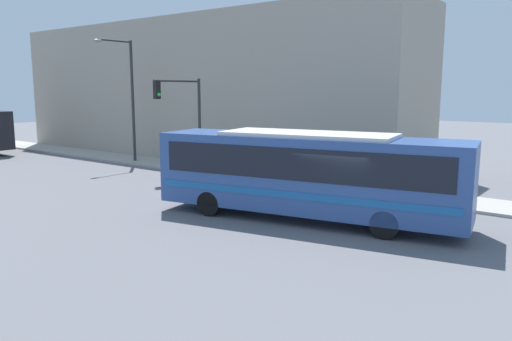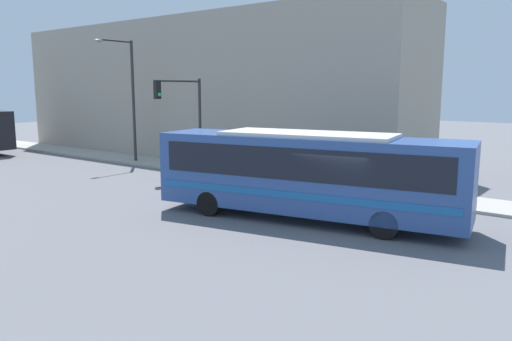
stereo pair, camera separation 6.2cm
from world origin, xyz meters
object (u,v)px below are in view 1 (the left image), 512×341
at_px(parking_meter, 242,160).
at_px(street_lamp, 128,90).
at_px(pedestrian_near_corner, 332,165).
at_px(traffic_light_pole, 184,108).
at_px(city_bus, 307,170).
at_px(fire_hydrant, 305,177).

xyz_separation_m(parking_meter, street_lamp, (-0.10, 8.86, 3.56)).
xyz_separation_m(parking_meter, pedestrian_near_corner, (0.62, -4.86, 0.12)).
xyz_separation_m(traffic_light_pole, street_lamp, (0.91, 5.73, 0.91)).
distance_m(city_bus, parking_meter, 8.71).
bearing_deg(pedestrian_near_corner, fire_hydrant, 119.65).
relative_size(fire_hydrant, parking_meter, 0.62).
bearing_deg(fire_hydrant, pedestrian_near_corner, -60.35).
bearing_deg(street_lamp, parking_meter, -89.34).
bearing_deg(fire_hydrant, parking_meter, 90.00).
relative_size(fire_hydrant, pedestrian_near_corner, 0.41).
bearing_deg(city_bus, traffic_light_pole, 57.64).
bearing_deg(traffic_light_pole, fire_hydrant, -81.70).
bearing_deg(traffic_light_pole, pedestrian_near_corner, -78.49).
height_order(fire_hydrant, street_lamp, street_lamp).
distance_m(city_bus, fire_hydrant, 6.18).
relative_size(traffic_light_pole, pedestrian_near_corner, 2.79).
xyz_separation_m(city_bus, pedestrian_near_corner, (5.73, 2.15, -0.73)).
height_order(city_bus, traffic_light_pole, traffic_light_pole).
xyz_separation_m(fire_hydrant, traffic_light_pole, (-1.01, 6.90, 3.08)).
height_order(street_lamp, pedestrian_near_corner, street_lamp).
xyz_separation_m(city_bus, traffic_light_pole, (4.10, 10.14, 1.80)).
bearing_deg(city_bus, street_lamp, 62.14).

